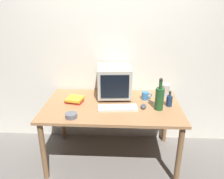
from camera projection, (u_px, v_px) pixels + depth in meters
ground_plane at (112, 157)px, 2.71m from camera, size 6.00×6.00×0.00m
back_wall at (114, 47)px, 2.71m from camera, size 4.00×0.08×2.50m
desk at (112, 111)px, 2.48m from camera, size 1.50×0.87×0.71m
crt_monitor at (114, 81)px, 2.59m from camera, size 0.41×0.41×0.37m
keyboard at (118, 108)px, 2.35m from camera, size 0.43×0.19×0.02m
computer_mouse at (143, 106)px, 2.36m from camera, size 0.07×0.11×0.04m
bottle_tall at (160, 98)px, 2.29m from camera, size 0.09×0.09×0.35m
bottle_short at (169, 100)px, 2.40m from camera, size 0.07×0.07×0.18m
book_stack at (75, 100)px, 2.49m from camera, size 0.22×0.19×0.06m
mug at (145, 96)px, 2.57m from camera, size 0.12×0.08×0.09m
cd_spindle at (71, 115)px, 2.16m from camera, size 0.12×0.12×0.04m
metal_canister at (166, 91)px, 2.63m from camera, size 0.09×0.09×0.15m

